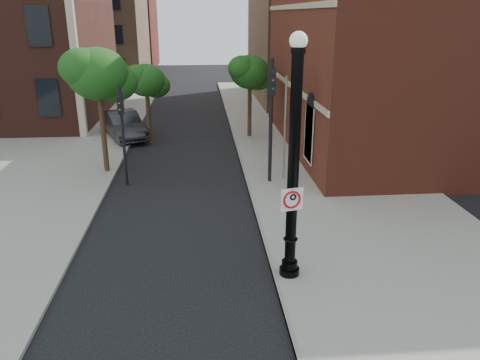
{
  "coord_description": "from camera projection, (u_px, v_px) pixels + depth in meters",
  "views": [
    {
      "loc": [
        0.07,
        -11.31,
        7.15
      ],
      "look_at": [
        1.21,
        2.0,
        2.39
      ],
      "focal_mm": 35.0,
      "sensor_mm": 36.0,
      "label": 1
    }
  ],
  "objects": [
    {
      "name": "bg_building_tan_b",
      "position": [
        384.0,
        16.0,
        40.1
      ],
      "size": [
        22.0,
        14.0,
        14.0
      ],
      "primitive_type": "cube",
      "color": "#846048",
      "rests_on": "ground"
    },
    {
      "name": "parked_car",
      "position": [
        124.0,
        125.0,
        28.26
      ],
      "size": [
        3.41,
        5.2,
        1.62
      ],
      "primitive_type": "imported",
      "rotation": [
        0.0,
        0.0,
        0.38
      ],
      "color": "#28292D",
      "rests_on": "ground"
    },
    {
      "name": "ground",
      "position": [
        203.0,
        286.0,
        13.01
      ],
      "size": [
        120.0,
        120.0,
        0.0
      ],
      "primitive_type": "plane",
      "color": "black",
      "rests_on": "ground"
    },
    {
      "name": "no_parking_sign",
      "position": [
        292.0,
        199.0,
        12.45
      ],
      "size": [
        0.63,
        0.18,
        0.64
      ],
      "rotation": [
        0.0,
        0.0,
        0.22
      ],
      "color": "white",
      "rests_on": "ground"
    },
    {
      "name": "curb_edge",
      "position": [
        243.0,
        169.0,
        22.54
      ],
      "size": [
        0.1,
        60.0,
        0.14
      ],
      "primitive_type": "cube",
      "color": "gray",
      "rests_on": "ground"
    },
    {
      "name": "sidewalk_right",
      "position": [
        324.0,
        167.0,
        22.86
      ],
      "size": [
        8.0,
        60.0,
        0.12
      ],
      "primitive_type": "cube",
      "color": "gray",
      "rests_on": "ground"
    },
    {
      "name": "traffic_signal_left",
      "position": [
        122.0,
        120.0,
        19.72
      ],
      "size": [
        0.32,
        0.38,
        4.35
      ],
      "rotation": [
        0.0,
        0.0,
        0.22
      ],
      "color": "black",
      "rests_on": "ground"
    },
    {
      "name": "street_tree_a",
      "position": [
        99.0,
        75.0,
        20.77
      ],
      "size": [
        3.22,
        2.91,
        5.8
      ],
      "color": "#372216",
      "rests_on": "ground"
    },
    {
      "name": "lamppost",
      "position": [
        293.0,
        175.0,
        12.4
      ],
      "size": [
        0.57,
        0.57,
        6.77
      ],
      "color": "black",
      "rests_on": "ground"
    },
    {
      "name": "bg_building_red",
      "position": [
        111.0,
        30.0,
        64.81
      ],
      "size": [
        12.0,
        12.0,
        10.0
      ],
      "primitive_type": "cube",
      "color": "maroon",
      "rests_on": "ground"
    },
    {
      "name": "street_tree_c",
      "position": [
        250.0,
        73.0,
        27.36
      ],
      "size": [
        2.73,
        2.47,
        4.92
      ],
      "color": "#372216",
      "rests_on": "ground"
    },
    {
      "name": "bg_building_tan_a",
      "position": [
        88.0,
        25.0,
        51.33
      ],
      "size": [
        12.0,
        12.0,
        12.0
      ],
      "primitive_type": "cube",
      "color": "#846048",
      "rests_on": "ground"
    },
    {
      "name": "utility_pole",
      "position": [
        285.0,
        130.0,
        20.46
      ],
      "size": [
        0.09,
        0.09,
        4.68
      ],
      "primitive_type": "cylinder",
      "color": "#999999",
      "rests_on": "ground"
    },
    {
      "name": "traffic_signal_right",
      "position": [
        271.0,
        102.0,
        19.66
      ],
      "size": [
        0.39,
        0.47,
        5.44
      ],
      "rotation": [
        0.0,
        0.0,
        -0.19
      ],
      "color": "black",
      "rests_on": "ground"
    },
    {
      "name": "street_tree_b",
      "position": [
        147.0,
        81.0,
        26.19
      ],
      "size": [
        2.52,
        2.28,
        4.55
      ],
      "color": "#372216",
      "rests_on": "ground"
    },
    {
      "name": "sidewalk_left",
      "position": [
        55.0,
        134.0,
        29.16
      ],
      "size": [
        10.0,
        50.0,
        0.12
      ],
      "primitive_type": "cube",
      "color": "gray",
      "rests_on": "ground"
    }
  ]
}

